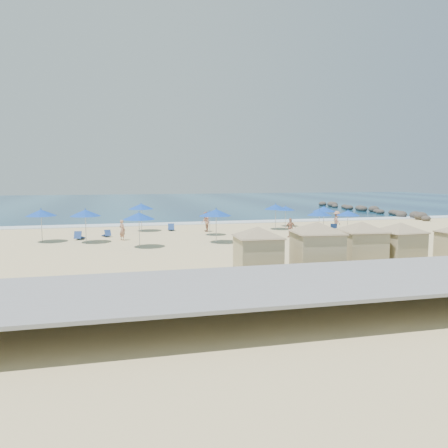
{
  "coord_description": "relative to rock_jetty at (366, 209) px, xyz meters",
  "views": [
    {
      "loc": [
        -9.87,
        -29.27,
        4.84
      ],
      "look_at": [
        -1.89,
        3.0,
        1.26
      ],
      "focal_mm": 35.0,
      "sensor_mm": 36.0,
      "label": 1
    }
  ],
  "objects": [
    {
      "name": "ground",
      "position": [
        -24.01,
        -24.9,
        -0.36
      ],
      "size": [
        160.0,
        160.0,
        0.0
      ],
      "primitive_type": "plane",
      "color": "beige",
      "rests_on": "ground"
    },
    {
      "name": "ocean",
      "position": [
        -24.01,
        30.1,
        -0.33
      ],
      "size": [
        160.0,
        80.0,
        0.06
      ],
      "primitive_type": "cube",
      "color": "navy",
      "rests_on": "ground"
    },
    {
      "name": "surf_line",
      "position": [
        -24.01,
        -9.4,
        -0.32
      ],
      "size": [
        160.0,
        2.5,
        0.08
      ],
      "primitive_type": "cube",
      "color": "white",
      "rests_on": "ground"
    },
    {
      "name": "seawall",
      "position": [
        -24.01,
        -38.4,
        0.29
      ],
      "size": [
        160.0,
        6.1,
        1.22
      ],
      "color": "gray",
      "rests_on": "ground"
    },
    {
      "name": "rock_jetty",
      "position": [
        0.0,
        0.0,
        0.0
      ],
      "size": [
        2.56,
        26.66,
        0.96
      ],
      "color": "#2F2A27",
      "rests_on": "ground"
    },
    {
      "name": "trash_bin",
      "position": [
        -19.18,
        -29.79,
        -0.01
      ],
      "size": [
        0.91,
        0.91,
        0.71
      ],
      "primitive_type": "cube",
      "rotation": [
        0.0,
        0.0,
        0.35
      ],
      "color": "black",
      "rests_on": "ground"
    },
    {
      "name": "cabana_0",
      "position": [
        -27.35,
        -34.55,
        1.21
      ],
      "size": [
        4.38,
        4.38,
        2.75
      ],
      "color": "tan",
      "rests_on": "ground"
    },
    {
      "name": "cabana_1",
      "position": [
        -24.37,
        -34.74,
        1.33
      ],
      "size": [
        4.68,
        4.68,
        2.95
      ],
      "color": "tan",
      "rests_on": "ground"
    },
    {
      "name": "cabana_2",
      "position": [
        -21.46,
        -33.97,
        1.24
      ],
      "size": [
        4.45,
        4.45,
        2.8
      ],
      "color": "tan",
      "rests_on": "ground"
    },
    {
      "name": "cabana_3",
      "position": [
        -19.24,
        -34.11,
        1.18
      ],
      "size": [
        4.27,
        4.27,
        2.69
      ],
      "color": "tan",
      "rests_on": "ground"
    },
    {
      "name": "umbrella_0",
      "position": [
        -39.32,
        -19.65,
        1.85
      ],
      "size": [
        2.24,
        2.24,
        2.55
      ],
      "color": "#A5A8AD",
      "rests_on": "ground"
    },
    {
      "name": "umbrella_1",
      "position": [
        -36.11,
        -20.76,
        1.86
      ],
      "size": [
        2.25,
        2.25,
        2.57
      ],
      "color": "#A5A8AD",
      "rests_on": "ground"
    },
    {
      "name": "umbrella_2",
      "position": [
        -31.73,
        -14.67,
        1.87
      ],
      "size": [
        2.26,
        2.26,
        2.58
      ],
      "color": "#A5A8AD",
      "rests_on": "ground"
    },
    {
      "name": "umbrella_3",
      "position": [
        -32.39,
        -23.88,
        1.83
      ],
      "size": [
        2.22,
        2.22,
        2.52
      ],
      "color": "#A5A8AD",
      "rests_on": "ground"
    },
    {
      "name": "umbrella_4",
      "position": [
        -26.34,
        -18.73,
        1.43
      ],
      "size": [
        1.82,
        1.82,
        2.07
      ],
      "color": "#A5A8AD",
      "rests_on": "ground"
    },
    {
      "name": "umbrella_5",
      "position": [
        -26.78,
        -23.08,
        1.89
      ],
      "size": [
        2.29,
        2.29,
        2.6
      ],
      "color": "#A5A8AD",
      "rests_on": "ground"
    },
    {
      "name": "umbrella_6",
      "position": [
        -19.6,
        -16.33,
        1.74
      ],
      "size": [
        2.13,
        2.13,
        2.43
      ],
      "color": "#A5A8AD",
      "rests_on": "ground"
    },
    {
      "name": "umbrella_7",
      "position": [
        -18.02,
        -22.04,
        1.62
      ],
      "size": [
        2.01,
        2.01,
        2.29
      ],
      "color": "#A5A8AD",
      "rests_on": "ground"
    },
    {
      "name": "umbrella_8",
      "position": [
        -17.74,
        -14.11,
        1.43
      ],
      "size": [
        1.82,
        1.82,
        2.07
      ],
      "color": "#A5A8AD",
      "rests_on": "ground"
    },
    {
      "name": "umbrella_9",
      "position": [
        -15.98,
        -18.81,
        1.65
      ],
      "size": [
        2.04,
        2.04,
        2.32
      ],
      "color": "#A5A8AD",
      "rests_on": "ground"
    },
    {
      "name": "umbrella_10",
      "position": [
        -15.38,
        -21.9,
        1.53
      ],
      "size": [
        1.92,
        1.92,
        2.19
      ],
      "color": "#A5A8AD",
      "rests_on": "ground"
    },
    {
      "name": "beach_chair_0",
      "position": [
        -36.76,
        -18.8,
        -0.12
      ],
      "size": [
        0.8,
        1.35,
        0.7
      ],
      "color": "navy",
      "rests_on": "ground"
    },
    {
      "name": "beach_chair_1",
      "position": [
        -34.71,
        -17.71,
        -0.15
      ],
      "size": [
        0.81,
        1.21,
        0.61
      ],
      "color": "navy",
      "rests_on": "ground"
    },
    {
      "name": "beach_chair_2",
      "position": [
        -29.11,
        -14.82,
        -0.13
      ],
      "size": [
        0.66,
        1.29,
        0.68
      ],
      "color": "navy",
      "rests_on": "ground"
    },
    {
      "name": "beach_chair_3",
      "position": [
        -24.09,
        -24.23,
        -0.11
      ],
      "size": [
        1.03,
        1.44,
        0.73
      ],
      "color": "navy",
      "rests_on": "ground"
    },
    {
      "name": "beach_chair_4",
      "position": [
        -18.29,
        -20.11,
        -0.12
      ],
      "size": [
        0.72,
        1.34,
        0.7
      ],
      "color": "navy",
      "rests_on": "ground"
    },
    {
      "name": "beach_chair_5",
      "position": [
        -14.93,
        -18.67,
        -0.12
      ],
      "size": [
        1.01,
        1.38,
        0.7
      ],
      "color": "navy",
      "rests_on": "ground"
    },
    {
      "name": "beachgoer_0",
      "position": [
        -33.49,
        -20.02,
        0.43
      ],
      "size": [
        0.66,
        0.68,
        1.57
      ],
      "primitive_type": "imported",
      "rotation": [
        0.0,
        0.0,
        2.29
      ],
      "color": "tan",
      "rests_on": "ground"
    },
    {
      "name": "beachgoer_1",
      "position": [
        -26.22,
        -16.32,
        0.52
      ],
      "size": [
        0.74,
        0.92,
        1.77
      ],
      "primitive_type": "imported",
      "rotation": [
        0.0,
        0.0,
        4.62
      ],
      "color": "tan",
      "rests_on": "ground"
    },
    {
      "name": "beachgoer_2",
      "position": [
        -20.32,
        -21.64,
        0.42
      ],
      "size": [
        0.96,
        0.5,
        1.57
      ],
      "primitive_type": "imported",
      "rotation": [
        0.0,
        0.0,
        3.28
      ],
      "color": "tan",
      "rests_on": "ground"
    },
    {
      "name": "beachgoer_3",
      "position": [
        -14.41,
        -18.31,
        0.52
      ],
      "size": [
        0.78,
        1.21,
        1.77
      ],
      "primitive_type": "imported",
      "rotation": [
        0.0,
        0.0,
        1.46
      ],
      "color": "tan",
      "rests_on": "ground"
    }
  ]
}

